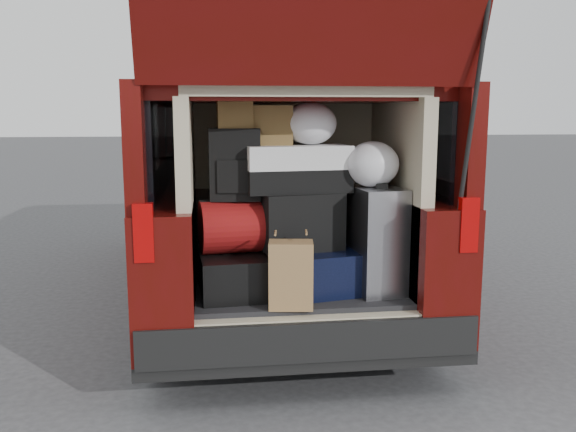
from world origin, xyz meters
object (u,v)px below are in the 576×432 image
silver_roller (375,239)px  backpack (236,164)px  twotone_duffel (296,168)px  navy_hardshell (309,268)px  black_hardshell (236,272)px  kraft_bag (291,275)px  red_duffel (241,226)px  black_soft_case (300,221)px

silver_roller → backpack: 0.95m
twotone_duffel → navy_hardshell: bearing=-25.3°
navy_hardshell → silver_roller: (0.38, -0.09, 0.19)m
black_hardshell → kraft_bag: 0.46m
twotone_duffel → silver_roller: bearing=-20.2°
navy_hardshell → red_duffel: size_ratio=1.21×
silver_roller → red_duffel: 0.81m
black_hardshell → twotone_duffel: twotone_duffel is taller
silver_roller → twotone_duffel: bearing=159.0°
navy_hardshell → black_hardshell: bearing=169.0°
black_hardshell → backpack: backpack is taller
backpack → twotone_duffel: (0.36, 0.01, -0.03)m
black_soft_case → backpack: (-0.38, 0.03, 0.34)m
kraft_bag → twotone_duffel: (0.09, 0.39, 0.55)m
red_duffel → backpack: (-0.03, 0.01, 0.37)m
twotone_duffel → backpack: bearing=176.2°
silver_roller → kraft_bag: (-0.55, -0.27, -0.13)m
black_soft_case → twotone_duffel: 0.31m
navy_hardshell → kraft_bag: kraft_bag is taller
navy_hardshell → silver_roller: 0.44m
red_duffel → kraft_bag: bearing=-62.4°
silver_roller → twotone_duffel: size_ratio=1.02×
navy_hardshell → backpack: 0.78m
black_hardshell → silver_roller: silver_roller is taller
black_hardshell → navy_hardshell: bearing=-4.1°
backpack → silver_roller: bearing=-1.8°
black_hardshell → navy_hardshell: navy_hardshell is taller
black_hardshell → silver_roller: (0.83, -0.09, 0.20)m
black_hardshell → kraft_bag: bearing=-55.9°
twotone_duffel → black_hardshell: bearing=178.5°
black_hardshell → kraft_bag: size_ratio=1.62×
black_hardshell → twotone_duffel: size_ratio=0.98×
twotone_duffel → red_duffel: bearing=178.7°
red_duffel → black_soft_case: black_soft_case is taller
kraft_bag → black_hardshell: bearing=136.0°
black_hardshell → kraft_bag: (0.28, -0.36, 0.07)m
silver_roller → backpack: bearing=166.1°
kraft_bag → backpack: size_ratio=0.89×
red_duffel → black_soft_case: bearing=-9.6°
kraft_bag → red_duffel: red_duffel is taller
backpack → twotone_duffel: size_ratio=0.68×
silver_roller → navy_hardshell: bearing=160.1°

